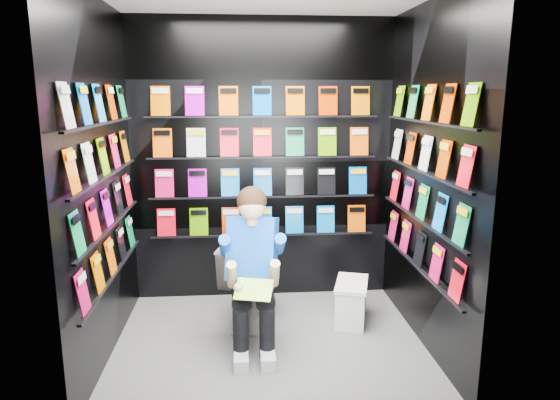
{
  "coord_description": "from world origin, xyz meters",
  "views": [
    {
      "loc": [
        -0.21,
        -3.59,
        1.93
      ],
      "look_at": [
        0.1,
        0.15,
        1.12
      ],
      "focal_mm": 32.0,
      "sensor_mm": 36.0,
      "label": 1
    }
  ],
  "objects": [
    {
      "name": "comics_back",
      "position": [
        0.0,
        0.97,
        1.31
      ],
      "size": [
        2.1,
        0.06,
        1.37
      ],
      "primitive_type": null,
      "color": "#D01058",
      "rests_on": "wall_back"
    },
    {
      "name": "longbox",
      "position": [
        0.72,
        0.34,
        0.16
      ],
      "size": [
        0.35,
        0.48,
        0.32
      ],
      "primitive_type": "cube",
      "rotation": [
        0.0,
        0.0,
        -0.29
      ],
      "color": "silver",
      "rests_on": "floor"
    },
    {
      "name": "reader",
      "position": [
        -0.13,
        0.04,
        0.76
      ],
      "size": [
        0.67,
        0.83,
        1.34
      ],
      "primitive_type": null,
      "rotation": [
        0.0,
        0.0,
        -0.26
      ],
      "color": "blue",
      "rests_on": "toilet"
    },
    {
      "name": "longbox_lid",
      "position": [
        0.72,
        0.34,
        0.34
      ],
      "size": [
        0.38,
        0.51,
        0.03
      ],
      "primitive_type": "cube",
      "rotation": [
        0.0,
        0.0,
        -0.29
      ],
      "color": "silver",
      "rests_on": "longbox"
    },
    {
      "name": "comics_left",
      "position": [
        -1.17,
        0.0,
        1.31
      ],
      "size": [
        0.06,
        1.7,
        1.37
      ],
      "primitive_type": null,
      "color": "#D01058",
      "rests_on": "wall_left"
    },
    {
      "name": "wall_left",
      "position": [
        -1.2,
        0.0,
        1.3
      ],
      "size": [
        0.04,
        2.0,
        2.6
      ],
      "primitive_type": "cube",
      "color": "black",
      "rests_on": "floor"
    },
    {
      "name": "comics_right",
      "position": [
        1.17,
        0.0,
        1.31
      ],
      "size": [
        0.06,
        1.7,
        1.37
      ],
      "primitive_type": null,
      "color": "#D01058",
      "rests_on": "wall_right"
    },
    {
      "name": "toilet",
      "position": [
        -0.13,
        0.42,
        0.37
      ],
      "size": [
        0.6,
        0.83,
        0.73
      ],
      "primitive_type": "imported",
      "rotation": [
        0.0,
        0.0,
        2.88
      ],
      "color": "silver",
      "rests_on": "floor"
    },
    {
      "name": "held_comic",
      "position": [
        -0.13,
        -0.31,
        0.58
      ],
      "size": [
        0.29,
        0.22,
        0.11
      ],
      "primitive_type": "cube",
      "rotation": [
        -0.96,
        0.0,
        -0.26
      ],
      "color": "green",
      "rests_on": "reader"
    },
    {
      "name": "wall_back",
      "position": [
        0.0,
        1.0,
        1.3
      ],
      "size": [
        2.4,
        0.04,
        2.6
      ],
      "primitive_type": "cube",
      "color": "black",
      "rests_on": "floor"
    },
    {
      "name": "floor",
      "position": [
        0.0,
        0.0,
        0.0
      ],
      "size": [
        2.4,
        2.4,
        0.0
      ],
      "primitive_type": "plane",
      "color": "slate",
      "rests_on": "ground"
    },
    {
      "name": "wall_right",
      "position": [
        1.2,
        0.0,
        1.3
      ],
      "size": [
        0.04,
        2.0,
        2.6
      ],
      "primitive_type": "cube",
      "color": "black",
      "rests_on": "floor"
    },
    {
      "name": "wall_front",
      "position": [
        0.0,
        -1.0,
        1.3
      ],
      "size": [
        2.4,
        0.04,
        2.6
      ],
      "primitive_type": "cube",
      "color": "black",
      "rests_on": "floor"
    }
  ]
}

